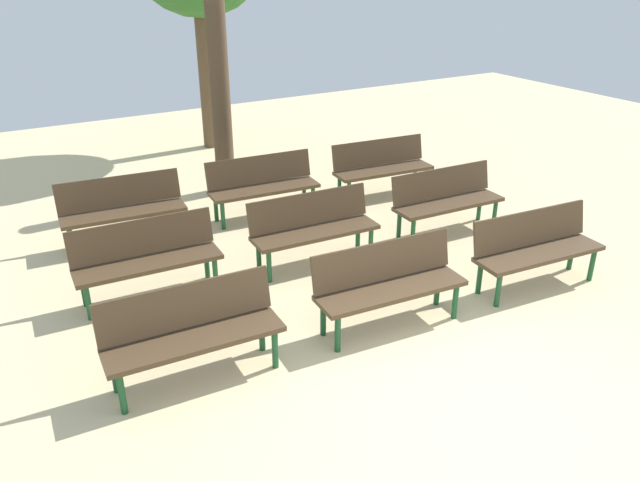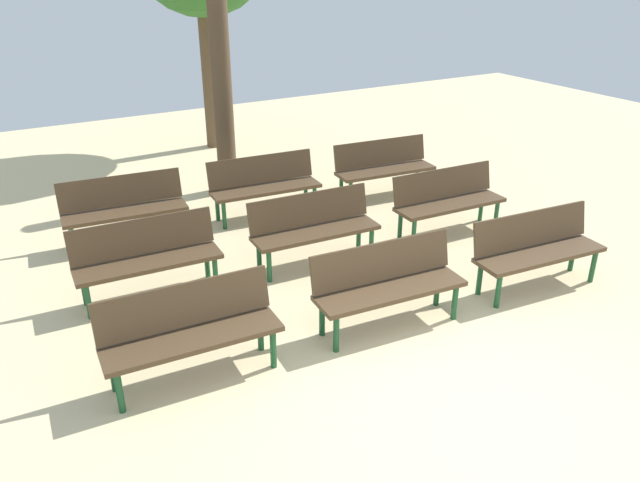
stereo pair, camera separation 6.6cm
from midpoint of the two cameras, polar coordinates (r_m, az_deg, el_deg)
The scene contains 11 objects.
ground_plane at distance 5.65m, azimuth 14.49°, elevation -15.13°, with size 24.00×24.00×0.00m, color beige.
bench_r0_c0 at distance 5.76m, azimuth -11.47°, elevation -7.75°, with size 1.62×0.57×0.87m.
bench_r0_c1 at distance 6.44m, azimuth 6.46°, elevation -3.64°, with size 1.63×0.61×0.87m.
bench_r0_c2 at distance 7.57m, azimuth 19.39°, elevation -0.43°, with size 1.64×0.62×0.87m.
bench_r1_c0 at distance 7.20m, azimuth -15.30°, elevation -1.16°, with size 1.62×0.57×0.87m.
bench_r1_c1 at distance 7.69m, azimuth -0.35°, elevation 1.49°, with size 1.62×0.57×0.87m.
bench_r1_c2 at distance 8.74m, azimuth 11.77°, elevation 3.90°, with size 1.62×0.56×0.87m.
bench_r2_c0 at distance 8.69m, azimuth -17.28°, elevation 3.14°, with size 1.64×0.63×0.87m.
bench_r2_c1 at distance 9.16m, azimuth -4.92°, elevation 5.33°, with size 1.63×0.60×0.87m.
bench_r2_c2 at distance 9.97m, azimuth 6.01°, elevation 6.93°, with size 1.64×0.63×0.87m.
tree_1 at distance 10.01m, azimuth -8.66°, elevation 12.56°, with size 0.30×0.30×2.93m.
Camera 2 is at (-3.23, -2.95, 3.57)m, focal length 35.06 mm.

